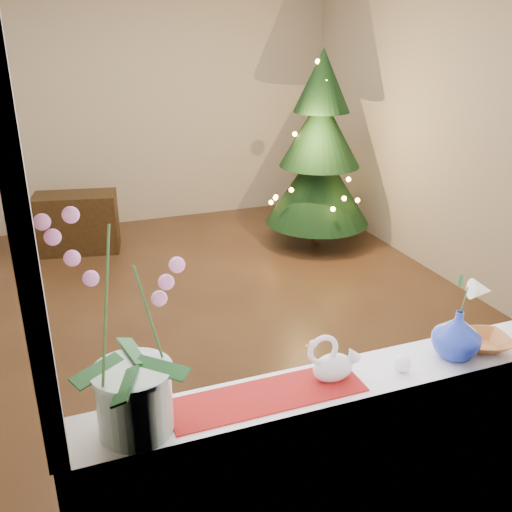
{
  "coord_description": "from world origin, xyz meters",
  "views": [
    {
      "loc": [
        -1.01,
        -3.91,
        2.13
      ],
      "look_at": [
        -0.06,
        -1.4,
        1.03
      ],
      "focal_mm": 40.0,
      "sensor_mm": 36.0,
      "label": 1
    }
  ],
  "objects": [
    {
      "name": "wall_right",
      "position": [
        2.25,
        0.0,
        1.35
      ],
      "size": [
        0.1,
        5.0,
        2.7
      ],
      "primitive_type": "cube",
      "color": "beige",
      "rests_on": "ground"
    },
    {
      "name": "paperweight",
      "position": [
        0.15,
        -2.4,
        0.95
      ],
      "size": [
        0.07,
        0.07,
        0.07
      ],
      "primitive_type": "sphere",
      "rotation": [
        0.0,
        0.0,
        0.06
      ],
      "color": "white",
      "rests_on": "windowsill"
    },
    {
      "name": "windowsill",
      "position": [
        0.0,
        -2.37,
        0.9
      ],
      "size": [
        2.2,
        0.26,
        0.04
      ],
      "primitive_type": "cube",
      "color": "white",
      "rests_on": "window_apron"
    },
    {
      "name": "side_table",
      "position": [
        -0.77,
        1.75,
        0.29
      ],
      "size": [
        0.85,
        0.54,
        0.59
      ],
      "primitive_type": "cube",
      "rotation": [
        0.0,
        0.0,
        -0.19
      ],
      "color": "black",
      "rests_on": "ground"
    },
    {
      "name": "blue_vase",
      "position": [
        0.4,
        -2.39,
        1.03
      ],
      "size": [
        0.23,
        0.23,
        0.23
      ],
      "primitive_type": "imported",
      "rotation": [
        0.0,
        0.0,
        -0.06
      ],
      "color": "navy",
      "rests_on": "windowsill"
    },
    {
      "name": "runner",
      "position": [
        -0.38,
        -2.37,
        0.92
      ],
      "size": [
        0.7,
        0.2,
        0.01
      ],
      "primitive_type": "cube",
      "color": "maroon",
      "rests_on": "windowsill"
    },
    {
      "name": "wall_back",
      "position": [
        0.0,
        2.5,
        1.35
      ],
      "size": [
        4.5,
        0.1,
        2.7
      ],
      "primitive_type": "cube",
      "color": "beige",
      "rests_on": "ground"
    },
    {
      "name": "orchid_pot",
      "position": [
        -0.84,
        -2.39,
        1.3
      ],
      "size": [
        0.33,
        0.33,
        0.75
      ],
      "primitive_type": null,
      "rotation": [
        0.0,
        0.0,
        -0.36
      ],
      "color": "white",
      "rests_on": "windowsill"
    },
    {
      "name": "window_apron",
      "position": [
        0.0,
        -2.46,
        0.44
      ],
      "size": [
        2.2,
        0.08,
        0.88
      ],
      "primitive_type": "cube",
      "color": "white",
      "rests_on": "ground"
    },
    {
      "name": "amber_dish",
      "position": [
        0.55,
        -2.38,
        0.94
      ],
      "size": [
        0.21,
        0.21,
        0.04
      ],
      "primitive_type": "imported",
      "rotation": [
        0.0,
        0.0,
        -0.27
      ],
      "color": "#995321",
      "rests_on": "windowsill"
    },
    {
      "name": "swan",
      "position": [
        -0.12,
        -2.36,
        1.01
      ],
      "size": [
        0.22,
        0.12,
        0.18
      ],
      "primitive_type": null,
      "rotation": [
        0.0,
        0.0,
        -0.12
      ],
      "color": "silver",
      "rests_on": "windowsill"
    },
    {
      "name": "lily",
      "position": [
        0.4,
        -2.39,
        1.23
      ],
      "size": [
        0.12,
        0.07,
        0.17
      ],
      "primitive_type": null,
      "color": "white",
      "rests_on": "blue_vase"
    },
    {
      "name": "ground",
      "position": [
        0.0,
        0.0,
        0.0
      ],
      "size": [
        5.0,
        5.0,
        0.0
      ],
      "primitive_type": "plane",
      "color": "#3D2519",
      "rests_on": "ground"
    },
    {
      "name": "wall_front",
      "position": [
        0.0,
        -2.5,
        1.35
      ],
      "size": [
        4.5,
        0.1,
        2.7
      ],
      "primitive_type": "cube",
      "color": "beige",
      "rests_on": "ground"
    },
    {
      "name": "window_frame",
      "position": [
        0.0,
        -2.47,
        1.7
      ],
      "size": [
        2.22,
        0.06,
        1.6
      ],
      "primitive_type": null,
      "color": "white",
      "rests_on": "windowsill"
    },
    {
      "name": "xmas_tree",
      "position": [
        1.58,
        1.13,
        0.97
      ],
      "size": [
        1.2,
        1.2,
        1.93
      ],
      "primitive_type": null,
      "rotation": [
        0.0,
        0.0,
        -0.15
      ],
      "color": "black",
      "rests_on": "ground"
    }
  ]
}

